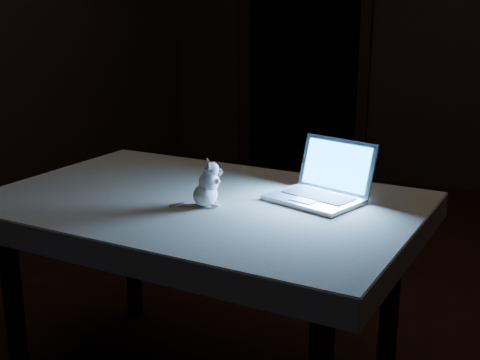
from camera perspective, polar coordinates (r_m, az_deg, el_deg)
The scene contains 7 objects.
floor at distance 2.68m, azimuth 7.88°, elevation -13.85°, with size 5.00×5.00×0.00m, color black.
back_wall at distance 4.79m, azimuth 18.63°, elevation 14.56°, with size 4.50×0.04×2.60m, color black.
doorway at distance 5.07m, azimuth 5.76°, elevation 12.60°, with size 1.06×0.36×2.13m, color black, non-canonical shape.
table at distance 2.21m, azimuth -3.29°, elevation -10.40°, with size 1.29×0.83×0.69m, color black, non-canonical shape.
tablecloth at distance 2.07m, azimuth -1.09°, elevation -2.84°, with size 1.37×0.91×0.08m, color beige, non-canonical shape.
laptop at distance 2.03m, azimuth 6.66°, elevation 0.63°, with size 0.28×0.24×0.19m, color silver, non-canonical shape.
plush_mouse at distance 1.98m, azimuth -3.11°, elevation -0.28°, with size 0.11×0.11×0.15m, color white, non-canonical shape.
Camera 1 is at (0.72, -2.23, 1.30)m, focal length 48.00 mm.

